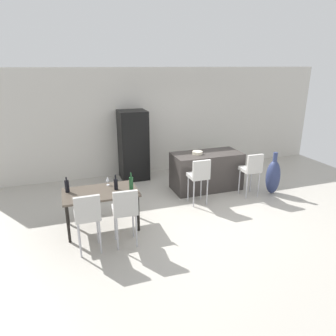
{
  "coord_description": "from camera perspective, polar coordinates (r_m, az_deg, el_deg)",
  "views": [
    {
      "loc": [
        -2.66,
        -5.5,
        2.95
      ],
      "look_at": [
        -0.62,
        0.39,
        0.85
      ],
      "focal_mm": 32.77,
      "sensor_mm": 36.0,
      "label": 1
    }
  ],
  "objects": [
    {
      "name": "fruit_bowl",
      "position": [
        7.37,
        5.49,
        2.84
      ],
      "size": [
        0.25,
        0.25,
        0.07
      ],
      "primitive_type": "cylinder",
      "color": "beige",
      "rests_on": "kitchen_island"
    },
    {
      "name": "wine_bottle_middle",
      "position": [
        5.68,
        -6.86,
        -2.92
      ],
      "size": [
        0.08,
        0.08,
        0.35
      ],
      "color": "#194723",
      "rests_on": "dining_table"
    },
    {
      "name": "floor_vase",
      "position": [
        7.72,
        18.94,
        -1.54
      ],
      "size": [
        0.33,
        0.33,
        1.02
      ],
      "color": "navy",
      "rests_on": "ground_plane"
    },
    {
      "name": "potted_plant",
      "position": [
        9.27,
        9.4,
        1.78
      ],
      "size": [
        0.33,
        0.33,
        0.53
      ],
      "color": "#996B4C",
      "rests_on": "ground_plane"
    },
    {
      "name": "dining_chair_far",
      "position": [
        5.16,
        -7.99,
        -7.47
      ],
      "size": [
        0.42,
        0.42,
        1.05
      ],
      "color": "beige",
      "rests_on": "ground_plane"
    },
    {
      "name": "refrigerator",
      "position": [
        8.23,
        -6.48,
        4.22
      ],
      "size": [
        0.72,
        0.68,
        1.84
      ],
      "primitive_type": "cube",
      "color": "black",
      "rests_on": "ground_plane"
    },
    {
      "name": "kitchen_island",
      "position": [
        7.64,
        7.14,
        -0.56
      ],
      "size": [
        1.68,
        0.8,
        0.92
      ],
      "primitive_type": "cube",
      "color": "#383330",
      "rests_on": "ground_plane"
    },
    {
      "name": "wine_glass_left",
      "position": [
        6.02,
        -11.18,
        -2.02
      ],
      "size": [
        0.07,
        0.07,
        0.17
      ],
      "color": "silver",
      "rests_on": "dining_table"
    },
    {
      "name": "wine_bottle_far",
      "position": [
        5.88,
        -18.28,
        -3.22
      ],
      "size": [
        0.08,
        0.08,
        0.29
      ],
      "color": "black",
      "rests_on": "dining_table"
    },
    {
      "name": "bar_chair_middle",
      "position": [
        7.3,
        15.32,
        -0.03
      ],
      "size": [
        0.4,
        0.4,
        1.05
      ],
      "color": "beige",
      "rests_on": "ground_plane"
    },
    {
      "name": "back_wall",
      "position": [
        8.78,
        -1.19,
        8.78
      ],
      "size": [
        10.0,
        0.12,
        2.9
      ],
      "primitive_type": "cube",
      "color": "beige",
      "rests_on": "ground_plane"
    },
    {
      "name": "ground_plane",
      "position": [
        6.78,
        6.09,
        -7.27
      ],
      "size": [
        10.0,
        10.0,
        0.0
      ],
      "primitive_type": "plane",
      "color": "#ADA89E"
    },
    {
      "name": "dining_chair_near",
      "position": [
        5.09,
        -14.76,
        -8.28
      ],
      "size": [
        0.41,
        0.41,
        1.05
      ],
      "color": "beige",
      "rests_on": "ground_plane"
    },
    {
      "name": "bar_chair_left",
      "position": [
        6.66,
        5.83,
        -1.23
      ],
      "size": [
        0.4,
        0.4,
        1.05
      ],
      "color": "beige",
      "rests_on": "ground_plane"
    },
    {
      "name": "dining_table",
      "position": [
        5.82,
        -12.42,
        -4.93
      ],
      "size": [
        1.36,
        0.8,
        0.74
      ],
      "color": "#4C4238",
      "rests_on": "ground_plane"
    },
    {
      "name": "wine_bottle_right",
      "position": [
        5.79,
        -9.68,
        -2.94
      ],
      "size": [
        0.08,
        0.08,
        0.29
      ],
      "color": "black",
      "rests_on": "dining_table"
    }
  ]
}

